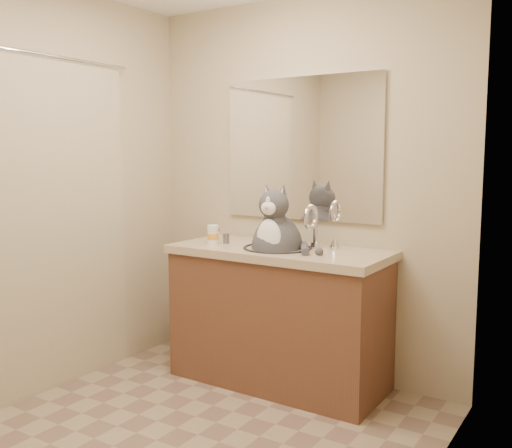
{
  "coord_description": "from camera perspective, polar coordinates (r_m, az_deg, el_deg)",
  "views": [
    {
      "loc": [
        1.74,
        -1.99,
        1.42
      ],
      "look_at": [
        0.04,
        0.65,
        1.03
      ],
      "focal_mm": 40.0,
      "sensor_mm": 36.0,
      "label": 1
    }
  ],
  "objects": [
    {
      "name": "mirror",
      "position": [
        3.66,
        4.54,
        7.5
      ],
      "size": [
        1.1,
        0.02,
        0.9
      ],
      "primitive_type": "cube",
      "color": "white",
      "rests_on": "room"
    },
    {
      "name": "pill_bottle_redcap",
      "position": [
        3.69,
        -4.1,
        -1.1
      ],
      "size": [
        0.07,
        0.07,
        0.09
      ],
      "rotation": [
        0.0,
        0.0,
        -0.31
      ],
      "color": "white",
      "rests_on": "vanity"
    },
    {
      "name": "shower_curtain",
      "position": [
        3.5,
        -20.22,
        0.24
      ],
      "size": [
        0.02,
        1.3,
        1.93
      ],
      "color": "beige",
      "rests_on": "ground"
    },
    {
      "name": "cat",
      "position": [
        3.44,
        2.06,
        -1.89
      ],
      "size": [
        0.46,
        0.36,
        0.61
      ],
      "rotation": [
        0.0,
        0.0,
        0.09
      ],
      "color": "#424247",
      "rests_on": "vanity"
    },
    {
      "name": "grey_canister",
      "position": [
        3.64,
        -2.99,
        -1.45
      ],
      "size": [
        0.05,
        0.05,
        0.06
      ],
      "rotation": [
        0.0,
        0.0,
        -0.14
      ],
      "color": "slate",
      "rests_on": "vanity"
    },
    {
      "name": "pill_bottle_orange",
      "position": [
        3.62,
        -4.33,
        -1.1
      ],
      "size": [
        0.07,
        0.07,
        0.12
      ],
      "rotation": [
        0.0,
        0.0,
        0.04
      ],
      "color": "white",
      "rests_on": "vanity"
    },
    {
      "name": "vanity",
      "position": [
        3.56,
        2.3,
        -8.87
      ],
      "size": [
        1.34,
        0.59,
        1.12
      ],
      "color": "brown",
      "rests_on": "ground"
    },
    {
      "name": "room",
      "position": [
        2.65,
        -8.3,
        2.23
      ],
      "size": [
        2.22,
        2.52,
        2.42
      ],
      "color": "gray",
      "rests_on": "ground"
    }
  ]
}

